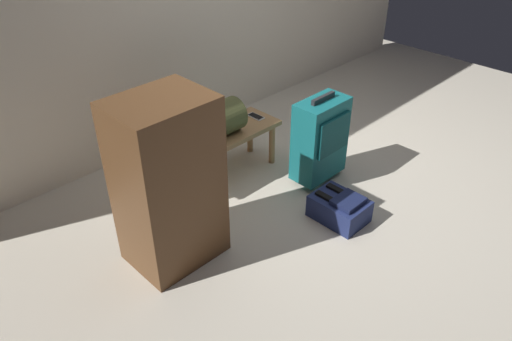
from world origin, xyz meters
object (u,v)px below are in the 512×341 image
(backpack_navy, at_px, (340,208))
(side_cabinet, at_px, (168,184))
(bench, at_px, (221,141))
(suitcase_upright_teal, at_px, (320,138))
(duffel_bag_olive, at_px, (215,121))
(cell_phone, at_px, (256,116))

(backpack_navy, distance_m, side_cabinet, 1.25)
(bench, relative_size, suitcase_upright_teal, 1.38)
(duffel_bag_olive, xyz_separation_m, side_cabinet, (-0.75, -0.45, 0.03))
(cell_phone, height_order, backpack_navy, cell_phone)
(duffel_bag_olive, relative_size, cell_phone, 3.06)
(bench, xyz_separation_m, cell_phone, (0.39, 0.01, 0.06))
(backpack_navy, bearing_deg, bench, 103.31)
(bench, relative_size, duffel_bag_olive, 2.27)
(cell_phone, bearing_deg, side_cabinet, -158.76)
(bench, bearing_deg, backpack_navy, -76.69)
(duffel_bag_olive, xyz_separation_m, suitcase_upright_teal, (0.57, -0.56, -0.15))
(bench, height_order, suitcase_upright_teal, suitcase_upright_teal)
(suitcase_upright_teal, bearing_deg, bench, 132.80)
(suitcase_upright_teal, relative_size, side_cabinet, 0.66)
(cell_phone, bearing_deg, bench, -177.85)
(side_cabinet, bearing_deg, suitcase_upright_teal, -4.70)
(duffel_bag_olive, height_order, cell_phone, duffel_bag_olive)
(cell_phone, distance_m, suitcase_upright_teal, 0.59)
(bench, relative_size, side_cabinet, 0.91)
(bench, bearing_deg, duffel_bag_olive, -180.00)
(duffel_bag_olive, relative_size, side_cabinet, 0.40)
(bench, xyz_separation_m, backpack_navy, (0.23, -0.99, -0.24))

